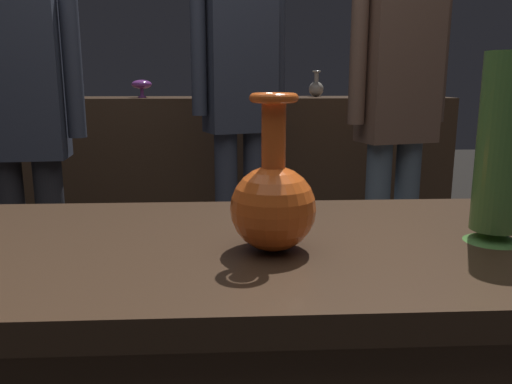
{
  "coord_description": "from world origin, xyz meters",
  "views": [
    {
      "loc": [
        -0.02,
        -0.94,
        1.1
      ],
      "look_at": [
        0.03,
        -0.03,
        0.9
      ],
      "focal_mm": 36.39,
      "sensor_mm": 36.0,
      "label": 1
    }
  ],
  "objects_px": {
    "vase_centerpiece": "(273,201)",
    "shelf_vase_right": "(316,88)",
    "shelf_vase_far_right": "(404,84)",
    "visitor_near_right": "(398,104)",
    "shelf_vase_left": "(142,85)",
    "shelf_vase_center": "(231,74)",
    "vase_tall_behind": "(501,152)",
    "visitor_near_left": "(22,119)",
    "visitor_center_back": "(240,96)"
  },
  "relations": [
    {
      "from": "vase_tall_behind",
      "to": "visitor_near_right",
      "type": "xyz_separation_m",
      "value": [
        0.24,
        1.32,
        0.02
      ]
    },
    {
      "from": "vase_centerpiece",
      "to": "shelf_vase_left",
      "type": "bearing_deg",
      "value": 104.6
    },
    {
      "from": "visitor_near_left",
      "to": "visitor_near_right",
      "type": "bearing_deg",
      "value": -177.42
    },
    {
      "from": "shelf_vase_far_right",
      "to": "shelf_vase_center",
      "type": "relative_size",
      "value": 0.83
    },
    {
      "from": "shelf_vase_center",
      "to": "visitor_near_right",
      "type": "distance_m",
      "value": 1.19
    },
    {
      "from": "shelf_vase_left",
      "to": "visitor_center_back",
      "type": "height_order",
      "value": "visitor_center_back"
    },
    {
      "from": "shelf_vase_left",
      "to": "shelf_vase_far_right",
      "type": "bearing_deg",
      "value": 1.14
    },
    {
      "from": "vase_centerpiece",
      "to": "shelf_vase_center",
      "type": "distance_m",
      "value": 2.3
    },
    {
      "from": "visitor_near_right",
      "to": "shelf_vase_far_right",
      "type": "bearing_deg",
      "value": -125.45
    },
    {
      "from": "shelf_vase_far_right",
      "to": "shelf_vase_center",
      "type": "bearing_deg",
      "value": 177.83
    },
    {
      "from": "vase_centerpiece",
      "to": "shelf_vase_center",
      "type": "height_order",
      "value": "shelf_vase_center"
    },
    {
      "from": "shelf_vase_right",
      "to": "shelf_vase_left",
      "type": "bearing_deg",
      "value": -174.01
    },
    {
      "from": "shelf_vase_far_right",
      "to": "visitor_near_left",
      "type": "relative_size",
      "value": 0.15
    },
    {
      "from": "vase_tall_behind",
      "to": "visitor_center_back",
      "type": "height_order",
      "value": "visitor_center_back"
    },
    {
      "from": "vase_centerpiece",
      "to": "visitor_center_back",
      "type": "distance_m",
      "value": 1.62
    },
    {
      "from": "shelf_vase_right",
      "to": "visitor_center_back",
      "type": "height_order",
      "value": "visitor_center_back"
    },
    {
      "from": "visitor_center_back",
      "to": "visitor_near_right",
      "type": "relative_size",
      "value": 1.02
    },
    {
      "from": "vase_tall_behind",
      "to": "shelf_vase_right",
      "type": "height_order",
      "value": "vase_tall_behind"
    },
    {
      "from": "shelf_vase_left",
      "to": "shelf_vase_far_right",
      "type": "distance_m",
      "value": 1.56
    },
    {
      "from": "vase_centerpiece",
      "to": "visitor_near_right",
      "type": "bearing_deg",
      "value": 64.12
    },
    {
      "from": "shelf_vase_right",
      "to": "vase_tall_behind",
      "type": "bearing_deg",
      "value": -91.12
    },
    {
      "from": "shelf_vase_left",
      "to": "visitor_near_right",
      "type": "xyz_separation_m",
      "value": [
        1.23,
        -0.87,
        -0.07
      ]
    },
    {
      "from": "shelf_vase_center",
      "to": "visitor_near_left",
      "type": "relative_size",
      "value": 0.18
    },
    {
      "from": "vase_centerpiece",
      "to": "shelf_vase_right",
      "type": "relative_size",
      "value": 1.77
    },
    {
      "from": "shelf_vase_left",
      "to": "visitor_center_back",
      "type": "xyz_separation_m",
      "value": [
        0.56,
        -0.61,
        -0.04
      ]
    },
    {
      "from": "shelf_vase_far_right",
      "to": "shelf_vase_right",
      "type": "xyz_separation_m",
      "value": [
        -0.52,
        0.08,
        -0.02
      ]
    },
    {
      "from": "shelf_vase_far_right",
      "to": "visitor_center_back",
      "type": "xyz_separation_m",
      "value": [
        -1.0,
        -0.64,
        -0.05
      ]
    },
    {
      "from": "vase_centerpiece",
      "to": "shelf_vase_far_right",
      "type": "distance_m",
      "value": 2.46
    },
    {
      "from": "shelf_vase_right",
      "to": "visitor_near_right",
      "type": "relative_size",
      "value": 0.09
    },
    {
      "from": "vase_tall_behind",
      "to": "shelf_vase_left",
      "type": "distance_m",
      "value": 2.41
    },
    {
      "from": "shelf_vase_far_right",
      "to": "visitor_near_right",
      "type": "relative_size",
      "value": 0.14
    },
    {
      "from": "shelf_vase_center",
      "to": "visitor_near_left",
      "type": "xyz_separation_m",
      "value": [
        -0.81,
        -1.14,
        -0.18
      ]
    },
    {
      "from": "shelf_vase_left",
      "to": "visitor_near_left",
      "type": "xyz_separation_m",
      "value": [
        -0.29,
        -1.07,
        -0.11
      ]
    },
    {
      "from": "vase_centerpiece",
      "to": "shelf_vase_right",
      "type": "bearing_deg",
      "value": 78.76
    },
    {
      "from": "shelf_vase_far_right",
      "to": "vase_tall_behind",
      "type": "bearing_deg",
      "value": -104.27
    },
    {
      "from": "vase_tall_behind",
      "to": "visitor_near_left",
      "type": "height_order",
      "value": "visitor_near_left"
    },
    {
      "from": "shelf_vase_far_right",
      "to": "visitor_near_left",
      "type": "height_order",
      "value": "visitor_near_left"
    },
    {
      "from": "shelf_vase_left",
      "to": "shelf_vase_center",
      "type": "distance_m",
      "value": 0.53
    },
    {
      "from": "vase_centerpiece",
      "to": "shelf_vase_center",
      "type": "relative_size",
      "value": 0.97
    },
    {
      "from": "shelf_vase_center",
      "to": "visitor_center_back",
      "type": "relative_size",
      "value": 0.17
    },
    {
      "from": "shelf_vase_center",
      "to": "shelf_vase_right",
      "type": "bearing_deg",
      "value": 4.24
    },
    {
      "from": "visitor_center_back",
      "to": "vase_centerpiece",
      "type": "bearing_deg",
      "value": 69.8
    },
    {
      "from": "visitor_near_left",
      "to": "visitor_near_right",
      "type": "xyz_separation_m",
      "value": [
        1.52,
        0.2,
        0.04
      ]
    },
    {
      "from": "shelf_vase_center",
      "to": "shelf_vase_right",
      "type": "relative_size",
      "value": 1.83
    },
    {
      "from": "vase_centerpiece",
      "to": "visitor_near_right",
      "type": "height_order",
      "value": "visitor_near_right"
    },
    {
      "from": "shelf_vase_left",
      "to": "visitor_near_right",
      "type": "relative_size",
      "value": 0.07
    },
    {
      "from": "vase_tall_behind",
      "to": "vase_centerpiece",
      "type": "bearing_deg",
      "value": -176.34
    },
    {
      "from": "vase_centerpiece",
      "to": "vase_tall_behind",
      "type": "height_order",
      "value": "vase_tall_behind"
    },
    {
      "from": "vase_centerpiece",
      "to": "vase_tall_behind",
      "type": "distance_m",
      "value": 0.43
    },
    {
      "from": "shelf_vase_far_right",
      "to": "visitor_near_left",
      "type": "bearing_deg",
      "value": -149.22
    }
  ]
}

